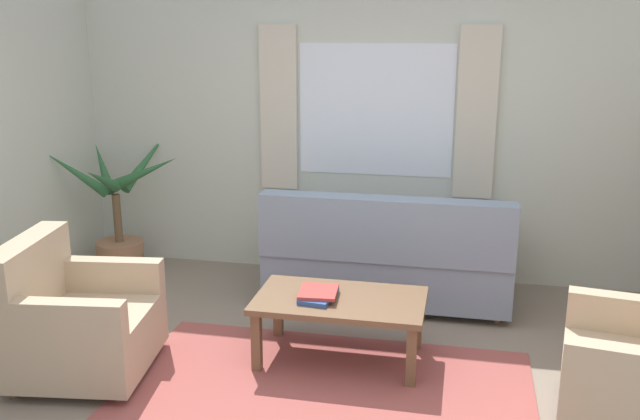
{
  "coord_description": "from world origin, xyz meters",
  "views": [
    {
      "loc": [
        0.75,
        -3.6,
        2.17
      ],
      "look_at": [
        -0.16,
        0.7,
        0.97
      ],
      "focal_mm": 38.91,
      "sensor_mm": 36.0,
      "label": 1
    }
  ],
  "objects_px": {
    "armchair_left": "(75,321)",
    "book_stack_on_table": "(318,294)",
    "couch": "(388,258)",
    "potted_plant": "(119,224)",
    "coffee_table": "(340,306)"
  },
  "relations": [
    {
      "from": "coffee_table",
      "to": "potted_plant",
      "type": "bearing_deg",
      "value": 150.79
    },
    {
      "from": "couch",
      "to": "coffee_table",
      "type": "relative_size",
      "value": 1.73
    },
    {
      "from": "armchair_left",
      "to": "coffee_table",
      "type": "height_order",
      "value": "armchair_left"
    },
    {
      "from": "couch",
      "to": "coffee_table",
      "type": "height_order",
      "value": "couch"
    },
    {
      "from": "armchair_left",
      "to": "book_stack_on_table",
      "type": "distance_m",
      "value": 1.55
    },
    {
      "from": "couch",
      "to": "armchair_left",
      "type": "distance_m",
      "value": 2.37
    },
    {
      "from": "coffee_table",
      "to": "book_stack_on_table",
      "type": "distance_m",
      "value": 0.16
    },
    {
      "from": "armchair_left",
      "to": "book_stack_on_table",
      "type": "bearing_deg",
      "value": -79.59
    },
    {
      "from": "couch",
      "to": "armchair_left",
      "type": "height_order",
      "value": "couch"
    },
    {
      "from": "couch",
      "to": "potted_plant",
      "type": "xyz_separation_m",
      "value": [
        -2.39,
        0.18,
        0.08
      ]
    },
    {
      "from": "coffee_table",
      "to": "couch",
      "type": "bearing_deg",
      "value": 79.62
    },
    {
      "from": "couch",
      "to": "potted_plant",
      "type": "relative_size",
      "value": 1.54
    },
    {
      "from": "book_stack_on_table",
      "to": "potted_plant",
      "type": "distance_m",
      "value": 2.42
    },
    {
      "from": "armchair_left",
      "to": "coffee_table",
      "type": "distance_m",
      "value": 1.68
    },
    {
      "from": "couch",
      "to": "book_stack_on_table",
      "type": "xyz_separation_m",
      "value": [
        -0.33,
        -1.08,
        0.1
      ]
    }
  ]
}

